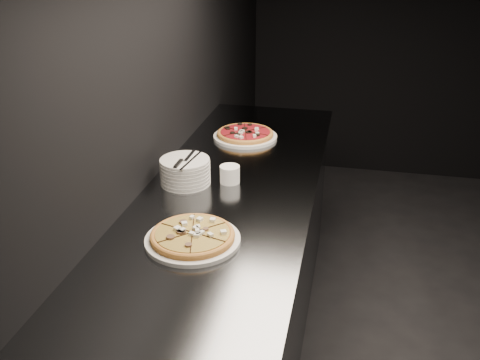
% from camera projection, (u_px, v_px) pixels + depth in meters
% --- Properties ---
extents(wall_left, '(0.02, 5.00, 2.80)m').
position_uv_depth(wall_left, '(145.00, 75.00, 2.24)').
color(wall_left, black).
rests_on(wall_left, floor).
extents(counter, '(0.74, 2.44, 0.92)m').
position_uv_depth(counter, '(232.00, 273.00, 2.56)').
color(counter, '#595B60').
rests_on(counter, floor).
extents(pizza_mushroom, '(0.38, 0.38, 0.04)m').
position_uv_depth(pizza_mushroom, '(193.00, 237.00, 1.93)').
color(pizza_mushroom, silver).
rests_on(pizza_mushroom, counter).
extents(pizza_tomato, '(0.38, 0.38, 0.04)m').
position_uv_depth(pizza_tomato, '(245.00, 134.00, 2.92)').
color(pizza_tomato, silver).
rests_on(pizza_tomato, counter).
extents(plate_stack, '(0.22, 0.22, 0.12)m').
position_uv_depth(plate_stack, '(185.00, 171.00, 2.37)').
color(plate_stack, silver).
rests_on(plate_stack, counter).
extents(cutlery, '(0.09, 0.23, 0.01)m').
position_uv_depth(cutlery, '(185.00, 160.00, 2.33)').
color(cutlery, '#B3B5BA').
rests_on(cutlery, plate_stack).
extents(ramekin, '(0.09, 0.09, 0.08)m').
position_uv_depth(ramekin, '(230.00, 174.00, 2.39)').
color(ramekin, white).
rests_on(ramekin, counter).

